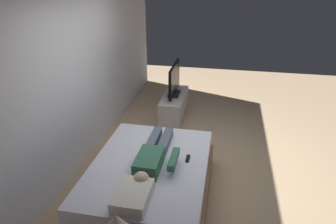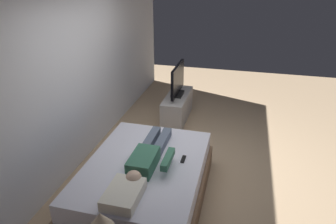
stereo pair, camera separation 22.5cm
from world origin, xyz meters
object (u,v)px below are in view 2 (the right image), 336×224
(lamp, at_px, (101,221))
(bed, at_px, (145,181))
(pillow, at_px, (124,194))
(remote, at_px, (183,159))
(tv_stand, at_px, (177,107))
(tv, at_px, (178,81))
(person, at_px, (148,156))

(lamp, bearing_deg, bed, 3.17)
(pillow, relative_size, lamp, 1.14)
(pillow, bearing_deg, remote, -28.01)
(bed, relative_size, pillow, 4.07)
(pillow, bearing_deg, tv_stand, 2.15)
(pillow, bearing_deg, tv, 2.15)
(tv_stand, relative_size, tv, 1.25)
(remote, distance_m, lamp, 1.53)
(remote, relative_size, tv, 0.17)
(tv, xyz_separation_m, lamp, (-3.60, -0.18, 0.07))
(tv_stand, xyz_separation_m, tv, (0.00, 0.00, 0.53))
(bed, distance_m, lamp, 1.41)
(tv, relative_size, lamp, 2.10)
(person, distance_m, lamp, 1.33)
(tv, bearing_deg, lamp, -177.10)
(pillow, xyz_separation_m, tv, (2.98, 0.11, 0.18))
(pillow, height_order, remote, pillow)
(pillow, xyz_separation_m, remote, (0.84, -0.45, -0.05))
(tv_stand, distance_m, lamp, 3.65)
(person, bearing_deg, tv, 3.81)
(pillow, bearing_deg, person, -3.39)
(lamp, bearing_deg, pillow, 6.50)
(tv_stand, height_order, tv, tv)
(bed, distance_m, tv_stand, 2.32)
(bed, xyz_separation_m, remote, (0.18, -0.45, 0.29))
(tv_stand, height_order, lamp, lamp)
(bed, height_order, pillow, pillow)
(person, bearing_deg, remote, -69.53)
(person, relative_size, tv_stand, 1.15)
(remote, relative_size, lamp, 0.36)
(person, xyz_separation_m, tv, (2.29, 0.15, 0.16))
(person, bearing_deg, bed, 125.38)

